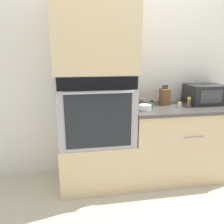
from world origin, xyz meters
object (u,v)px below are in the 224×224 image
(knife_block, at_px, (165,97))
(condiment_jar_mid, at_px, (152,104))
(wall_oven, at_px, (96,108))
(bowl, at_px, (145,107))
(condiment_jar_far, at_px, (179,105))
(condiment_jar_near, at_px, (141,101))
(microwave, at_px, (205,94))
(condiment_jar_back, at_px, (189,102))

(knife_block, xyz_separation_m, condiment_jar_mid, (-0.22, -0.17, -0.05))
(wall_oven, bearing_deg, condiment_jar_mid, -4.55)
(bowl, bearing_deg, wall_oven, 167.99)
(condiment_jar_mid, relative_size, condiment_jar_far, 1.51)
(knife_block, relative_size, bowl, 1.75)
(bowl, height_order, condiment_jar_near, condiment_jar_near)
(condiment_jar_far, bearing_deg, microwave, 21.67)
(condiment_jar_mid, bearing_deg, wall_oven, 175.45)
(microwave, xyz_separation_m, condiment_jar_near, (-0.76, 0.10, -0.08))
(wall_oven, xyz_separation_m, condiment_jar_back, (1.04, -0.05, 0.04))
(bowl, bearing_deg, microwave, 14.48)
(condiment_jar_far, bearing_deg, condiment_jar_mid, 178.21)
(microwave, distance_m, condiment_jar_far, 0.44)
(condiment_jar_near, xyz_separation_m, condiment_jar_far, (0.36, -0.26, -0.00))
(condiment_jar_near, distance_m, condiment_jar_far, 0.44)
(condiment_jar_near, relative_size, condiment_jar_back, 0.56)
(wall_oven, bearing_deg, condiment_jar_far, -3.60)
(bowl, height_order, condiment_jar_mid, condiment_jar_mid)
(condiment_jar_far, bearing_deg, knife_block, 119.42)
(condiment_jar_back, bearing_deg, wall_oven, 177.30)
(microwave, height_order, condiment_jar_far, microwave)
(condiment_jar_mid, distance_m, condiment_jar_far, 0.32)
(wall_oven, bearing_deg, condiment_jar_near, 19.43)
(wall_oven, height_order, bowl, wall_oven)
(condiment_jar_near, bearing_deg, wall_oven, -160.57)
(knife_block, bearing_deg, microwave, -2.70)
(microwave, distance_m, knife_block, 0.50)
(knife_block, distance_m, condiment_jar_far, 0.22)
(bowl, relative_size, condiment_jar_near, 2.08)
(bowl, height_order, condiment_jar_back, condiment_jar_back)
(condiment_jar_mid, relative_size, condiment_jar_back, 0.83)
(wall_oven, bearing_deg, condiment_jar_back, -2.70)
(bowl, bearing_deg, condiment_jar_back, 6.52)
(wall_oven, bearing_deg, knife_block, 8.52)
(microwave, height_order, bowl, microwave)
(condiment_jar_near, xyz_separation_m, condiment_jar_mid, (0.04, -0.25, 0.01))
(bowl, relative_size, condiment_jar_far, 2.12)
(knife_block, height_order, condiment_jar_back, knife_block)
(wall_oven, xyz_separation_m, condiment_jar_near, (0.57, 0.20, 0.01))
(knife_block, bearing_deg, condiment_jar_far, -60.58)
(microwave, xyz_separation_m, condiment_jar_back, (-0.28, -0.15, -0.06))
(knife_block, height_order, bowl, knife_block)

